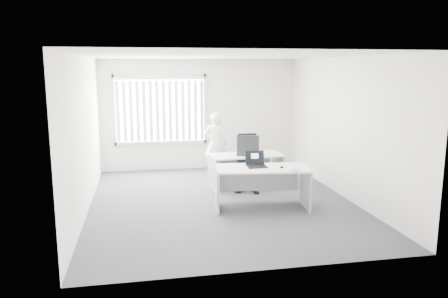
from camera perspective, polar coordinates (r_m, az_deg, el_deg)
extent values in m
plane|color=#44454B|center=(8.60, -0.36, -6.88)|extent=(6.00, 6.00, 0.00)
cube|color=white|center=(11.23, -3.17, 4.52)|extent=(5.00, 0.02, 2.80)
cube|color=white|center=(5.42, 5.44, -2.05)|extent=(5.00, 0.02, 2.80)
cube|color=white|center=(8.22, -17.78, 1.81)|extent=(0.02, 6.00, 2.80)
cube|color=white|center=(9.08, 15.35, 2.73)|extent=(0.02, 6.00, 2.80)
cube|color=silver|center=(8.21, -0.38, 12.11)|extent=(5.00, 6.00, 0.02)
cube|color=beige|center=(11.09, -8.30, 5.13)|extent=(2.32, 0.06, 1.76)
cube|color=white|center=(8.06, 4.99, -2.52)|extent=(1.79, 1.00, 0.03)
cube|color=#A6A6A9|center=(8.08, -0.90, -5.30)|extent=(0.13, 0.73, 0.74)
cube|color=#A6A6A9|center=(8.32, 10.61, -5.00)|extent=(0.13, 0.73, 0.74)
cube|color=white|center=(9.57, 2.90, -0.79)|extent=(1.62, 0.87, 0.03)
cube|color=#A6A6A9|center=(9.43, -1.50, -3.16)|extent=(0.10, 0.67, 0.68)
cube|color=#A6A6A9|center=(9.91, 7.05, -2.57)|extent=(0.10, 0.67, 0.68)
cylinder|color=black|center=(9.36, 3.29, -5.17)|extent=(0.71, 0.71, 0.09)
cylinder|color=black|center=(9.31, 3.30, -3.94)|extent=(0.08, 0.08, 0.50)
cube|color=black|center=(9.25, 3.32, -2.43)|extent=(0.54, 0.54, 0.08)
cube|color=black|center=(9.40, 3.12, -0.05)|extent=(0.48, 0.11, 0.60)
imported|color=white|center=(10.44, -1.10, 0.60)|extent=(0.65, 0.53, 1.55)
cube|color=white|center=(8.05, 7.45, -2.47)|extent=(0.28, 0.21, 0.00)
cube|color=silver|center=(7.89, 9.36, -2.75)|extent=(0.24, 0.26, 0.01)
cube|color=black|center=(9.44, 3.82, -0.81)|extent=(0.44, 0.23, 0.02)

